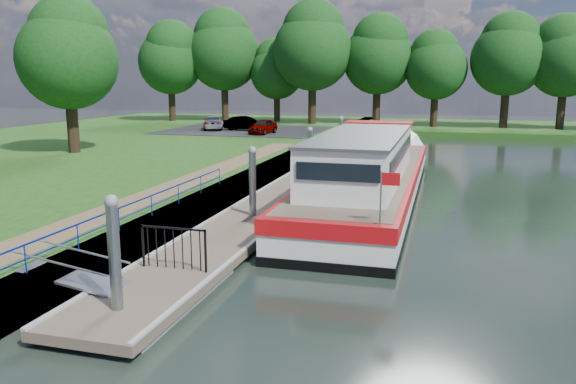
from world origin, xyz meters
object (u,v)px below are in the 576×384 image
(car_b, at_px, (245,123))
(barge, at_px, (372,175))
(car_c, at_px, (213,123))
(pontoon, at_px, (286,197))
(car_a, at_px, (263,126))

(car_b, bearing_deg, barge, -145.46)
(car_b, bearing_deg, car_c, 90.21)
(barge, relative_size, car_c, 4.92)
(barge, distance_m, car_b, 26.86)
(barge, xyz_separation_m, car_b, (-14.30, 22.74, 0.38))
(pontoon, distance_m, car_a, 23.15)
(pontoon, distance_m, barge, 4.00)
(barge, xyz_separation_m, car_c, (-17.44, 22.85, 0.37))
(car_a, distance_m, car_b, 3.65)
(barge, height_order, car_b, barge)
(pontoon, distance_m, car_b, 26.53)
(pontoon, height_order, car_c, car_c)
(pontoon, bearing_deg, barge, 22.68)
(car_a, bearing_deg, car_b, 139.95)
(pontoon, height_order, barge, barge)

